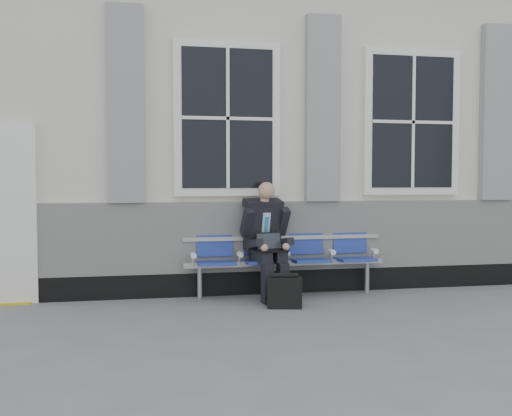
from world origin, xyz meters
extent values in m
plane|color=slate|center=(0.00, 0.00, 0.00)|extent=(70.00, 70.00, 0.00)
cube|color=beige|center=(0.00, 3.50, 2.10)|extent=(14.00, 4.00, 4.20)
cube|color=gray|center=(0.00, 3.50, 4.32)|extent=(14.40, 4.40, 0.24)
cube|color=black|center=(0.00, 1.47, 0.15)|extent=(14.00, 0.10, 0.30)
cube|color=silver|center=(0.00, 1.46, 0.75)|extent=(14.00, 0.08, 0.90)
cube|color=gray|center=(-3.40, 1.44, 2.40)|extent=(0.45, 0.14, 2.40)
cube|color=gray|center=(-0.90, 1.44, 2.40)|extent=(0.45, 0.14, 2.40)
cube|color=gray|center=(1.60, 1.44, 2.40)|extent=(0.45, 0.14, 2.40)
cube|color=white|center=(-2.15, 1.46, 2.25)|extent=(1.35, 0.10, 1.95)
cube|color=black|center=(-2.15, 1.41, 2.25)|extent=(1.15, 0.02, 1.75)
cube|color=white|center=(0.35, 1.46, 2.25)|extent=(1.35, 0.10, 1.95)
cube|color=black|center=(0.35, 1.41, 2.25)|extent=(1.15, 0.02, 1.75)
cube|color=#9EA0A3|center=(-1.42, 1.30, 0.42)|extent=(2.60, 0.07, 0.07)
cube|color=#9EA0A3|center=(-1.42, 1.42, 0.73)|extent=(2.60, 0.05, 0.05)
cylinder|color=#9EA0A3|center=(-2.52, 1.30, 0.20)|extent=(0.06, 0.06, 0.39)
cylinder|color=#9EA0A3|center=(-0.32, 1.30, 0.20)|extent=(0.06, 0.06, 0.39)
cube|color=navy|center=(-2.32, 1.22, 0.45)|extent=(0.46, 0.42, 0.07)
cube|color=navy|center=(-2.32, 1.43, 0.71)|extent=(0.46, 0.10, 0.40)
cube|color=navy|center=(-1.72, 1.22, 0.45)|extent=(0.46, 0.42, 0.07)
cube|color=navy|center=(-1.72, 1.43, 0.71)|extent=(0.46, 0.10, 0.40)
cube|color=navy|center=(-1.12, 1.22, 0.45)|extent=(0.46, 0.42, 0.07)
cube|color=navy|center=(-1.12, 1.43, 0.71)|extent=(0.46, 0.10, 0.40)
cube|color=navy|center=(-0.52, 1.22, 0.45)|extent=(0.46, 0.42, 0.07)
cube|color=navy|center=(-0.52, 1.43, 0.71)|extent=(0.46, 0.10, 0.40)
cylinder|color=white|center=(-2.60, 1.25, 0.55)|extent=(0.07, 0.12, 0.07)
cylinder|color=white|center=(-2.02, 1.25, 0.55)|extent=(0.07, 0.12, 0.07)
cylinder|color=white|center=(-1.42, 1.25, 0.55)|extent=(0.07, 0.12, 0.07)
cylinder|color=white|center=(-0.82, 1.25, 0.55)|extent=(0.07, 0.12, 0.07)
cylinder|color=white|center=(-0.24, 1.25, 0.55)|extent=(0.07, 0.12, 0.07)
cube|color=black|center=(-1.74, 0.83, 0.05)|extent=(0.16, 0.28, 0.09)
cube|color=black|center=(-1.54, 0.86, 0.05)|extent=(0.16, 0.28, 0.09)
cube|color=black|center=(-1.75, 0.89, 0.25)|extent=(0.14, 0.15, 0.47)
cube|color=black|center=(-1.55, 0.92, 0.25)|extent=(0.14, 0.15, 0.47)
cube|color=black|center=(-1.79, 1.10, 0.54)|extent=(0.22, 0.47, 0.14)
cube|color=black|center=(-1.59, 1.14, 0.54)|extent=(0.22, 0.47, 0.14)
cube|color=black|center=(-1.73, 1.32, 0.87)|extent=(0.48, 0.41, 0.64)
cube|color=#BAC8F5|center=(-1.70, 1.20, 0.89)|extent=(0.12, 0.11, 0.36)
cube|color=teal|center=(-1.70, 1.19, 0.87)|extent=(0.06, 0.09, 0.30)
cube|color=black|center=(-1.72, 1.29, 1.18)|extent=(0.52, 0.32, 0.14)
cylinder|color=tan|center=(-1.71, 1.24, 1.25)|extent=(0.11, 0.11, 0.10)
sphere|color=tan|center=(-1.70, 1.18, 1.35)|extent=(0.21, 0.21, 0.21)
cube|color=black|center=(-1.95, 1.18, 0.95)|extent=(0.15, 0.30, 0.37)
cube|color=black|center=(-1.47, 1.26, 0.95)|extent=(0.15, 0.30, 0.37)
cube|color=black|center=(-1.87, 1.01, 0.71)|extent=(0.15, 0.32, 0.14)
cube|color=black|center=(-1.48, 1.08, 0.71)|extent=(0.15, 0.32, 0.14)
sphere|color=tan|center=(-1.79, 0.88, 0.67)|extent=(0.09, 0.09, 0.09)
sphere|color=tan|center=(-1.51, 0.93, 0.67)|extent=(0.09, 0.09, 0.09)
cube|color=black|center=(-1.66, 0.98, 0.62)|extent=(0.37, 0.29, 0.02)
cube|color=black|center=(-1.68, 1.10, 0.73)|extent=(0.34, 0.15, 0.21)
cube|color=black|center=(-1.68, 1.09, 0.73)|extent=(0.31, 0.12, 0.18)
cube|color=black|center=(-1.60, 0.61, 0.18)|extent=(0.42, 0.25, 0.36)
cylinder|color=black|center=(-1.60, 0.61, 0.38)|extent=(0.32, 0.13, 0.06)
camera|label=1|loc=(-3.14, -5.73, 1.50)|focal=40.00mm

